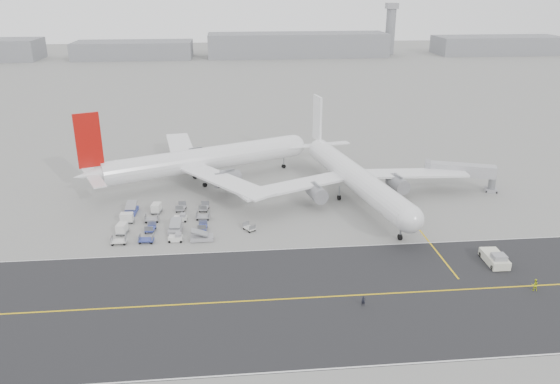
{
  "coord_description": "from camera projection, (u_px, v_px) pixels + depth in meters",
  "views": [
    {
      "loc": [
        -4.9,
        -86.04,
        43.04
      ],
      "look_at": [
        4.74,
        12.0,
        5.15
      ],
      "focal_mm": 35.0,
      "sensor_mm": 36.0,
      "label": 1
    }
  ],
  "objects": [
    {
      "name": "control_tower",
      "position": [
        390.0,
        28.0,
        345.26
      ],
      "size": [
        7.0,
        7.0,
        31.25
      ],
      "color": "gray",
      "rests_on": "ground"
    },
    {
      "name": "airliner_b",
      "position": [
        354.0,
        176.0,
        114.2
      ],
      "size": [
        50.29,
        51.32,
        17.88
      ],
      "rotation": [
        0.0,
        0.0,
        0.2
      ],
      "color": "white",
      "rests_on": "ground"
    },
    {
      "name": "ground_crew_b",
      "position": [
        535.0,
        285.0,
        81.25
      ],
      "size": [
        1.05,
        0.88,
        1.9
      ],
      "primitive_type": "imported",
      "rotation": [
        0.0,
        0.0,
        2.95
      ],
      "color": "#B2BF16",
      "rests_on": "ground"
    },
    {
      "name": "jet_bridge",
      "position": [
        461.0,
        171.0,
        120.16
      ],
      "size": [
        15.89,
        7.89,
        6.0
      ],
      "rotation": [
        0.0,
        0.0,
        -0.33
      ],
      "color": "gray",
      "rests_on": "ground"
    },
    {
      "name": "pushback_tug",
      "position": [
        495.0,
        259.0,
        89.02
      ],
      "size": [
        3.09,
        7.95,
        2.27
      ],
      "rotation": [
        0.0,
        0.0,
        -0.03
      ],
      "color": "beige",
      "rests_on": "ground"
    },
    {
      "name": "horizon_buildings",
      "position": [
        281.0,
        56.0,
        340.06
      ],
      "size": [
        520.0,
        28.0,
        28.0
      ],
      "primitive_type": null,
      "color": "gray",
      "rests_on": "ground"
    },
    {
      "name": "stray_dolly",
      "position": [
        249.0,
        230.0,
        101.34
      ],
      "size": [
        2.46,
        2.73,
        1.43
      ],
      "primitive_type": null,
      "rotation": [
        0.0,
        0.0,
        0.57
      ],
      "color": "silver",
      "rests_on": "ground"
    },
    {
      "name": "taxiway",
      "position": [
        302.0,
        298.0,
        79.56
      ],
      "size": [
        220.0,
        59.0,
        0.03
      ],
      "color": "#272729",
      "rests_on": "ground"
    },
    {
      "name": "airliner_a",
      "position": [
        200.0,
        160.0,
        123.64
      ],
      "size": [
        51.77,
        50.65,
        18.85
      ],
      "rotation": [
        0.0,
        0.0,
        1.97
      ],
      "color": "white",
      "rests_on": "ground"
    },
    {
      "name": "ground",
      "position": [
        260.0,
        245.0,
        95.81
      ],
      "size": [
        700.0,
        700.0,
        0.0
      ],
      "primitive_type": "plane",
      "color": "gray",
      "rests_on": "ground"
    },
    {
      "name": "ground_crew_a",
      "position": [
        363.0,
        301.0,
        77.4
      ],
      "size": [
        0.62,
        0.45,
        1.57
      ],
      "primitive_type": "imported",
      "rotation": [
        0.0,
        0.0,
        -0.13
      ],
      "color": "black",
      "rests_on": "ground"
    },
    {
      "name": "gse_cluster",
      "position": [
        165.0,
        226.0,
        103.12
      ],
      "size": [
        24.06,
        23.32,
        2.03
      ],
      "primitive_type": null,
      "rotation": [
        0.0,
        0.0,
        -0.08
      ],
      "color": "gray",
      "rests_on": "ground"
    }
  ]
}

